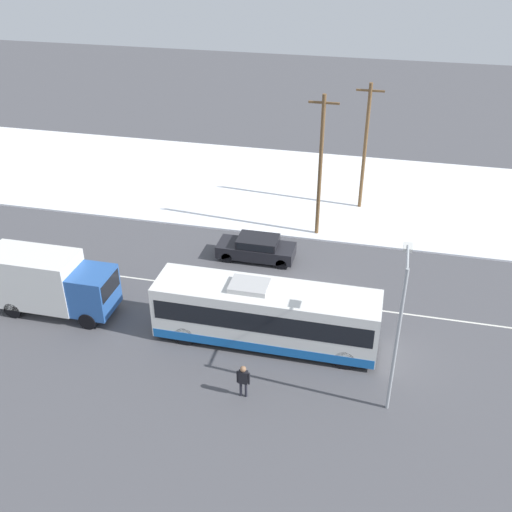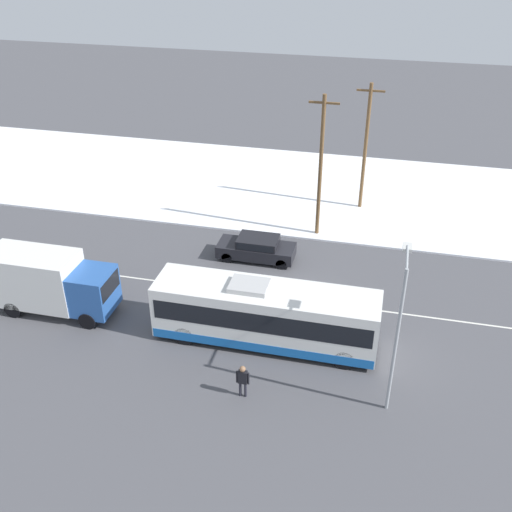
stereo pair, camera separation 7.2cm
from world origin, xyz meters
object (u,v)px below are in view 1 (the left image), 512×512
(pedestrian_at_stop, at_px, (243,378))
(utility_pole_snowlot, at_px, (365,146))
(city_bus, at_px, (266,314))
(sedan_car, at_px, (257,247))
(utility_pole_roadside, at_px, (320,166))
(box_truck, at_px, (49,281))
(streetlamp, at_px, (400,317))

(pedestrian_at_stop, height_order, utility_pole_snowlot, utility_pole_snowlot)
(city_bus, distance_m, sedan_car, 7.84)
(sedan_car, relative_size, utility_pole_roadside, 0.51)
(box_truck, xyz_separation_m, sedan_car, (9.11, 7.56, -1.00))
(sedan_car, bearing_deg, city_bus, 106.32)
(city_bus, relative_size, streetlamp, 1.54)
(utility_pole_roadside, distance_m, utility_pole_snowlot, 5.15)
(pedestrian_at_stop, xyz_separation_m, utility_pole_snowlot, (3.31, 19.91, 3.54))
(pedestrian_at_stop, bearing_deg, utility_pole_snowlot, 80.56)
(utility_pole_roadside, xyz_separation_m, utility_pole_snowlot, (2.36, 4.58, -0.18))
(streetlamp, bearing_deg, box_truck, 171.11)
(streetlamp, height_order, utility_pole_roadside, utility_pole_roadside)
(utility_pole_roadside, height_order, utility_pole_snowlot, utility_pole_roadside)
(city_bus, bearing_deg, streetlamp, -24.94)
(box_truck, bearing_deg, pedestrian_at_stop, -19.11)
(box_truck, xyz_separation_m, pedestrian_at_stop, (11.20, -3.88, -0.78))
(box_truck, xyz_separation_m, streetlamp, (17.28, -2.70, 2.59))
(city_bus, relative_size, box_truck, 1.64)
(city_bus, distance_m, utility_pole_snowlot, 16.54)
(city_bus, distance_m, utility_pole_roadside, 11.84)
(city_bus, bearing_deg, sedan_car, 106.32)
(city_bus, bearing_deg, box_truck, -179.63)
(box_truck, distance_m, streetlamp, 17.68)
(utility_pole_snowlot, bearing_deg, sedan_car, -122.56)
(city_bus, height_order, utility_pole_snowlot, utility_pole_snowlot)
(utility_pole_roadside, bearing_deg, box_truck, -136.72)
(streetlamp, xyz_separation_m, utility_pole_snowlot, (-2.76, 18.73, 0.16))
(city_bus, bearing_deg, utility_pole_snowlot, 78.62)
(box_truck, bearing_deg, city_bus, 0.37)
(utility_pole_snowlot, bearing_deg, pedestrian_at_stop, -99.44)
(pedestrian_at_stop, bearing_deg, streetlamp, 10.99)
(sedan_car, xyz_separation_m, pedestrian_at_stop, (2.09, -11.45, 0.21))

